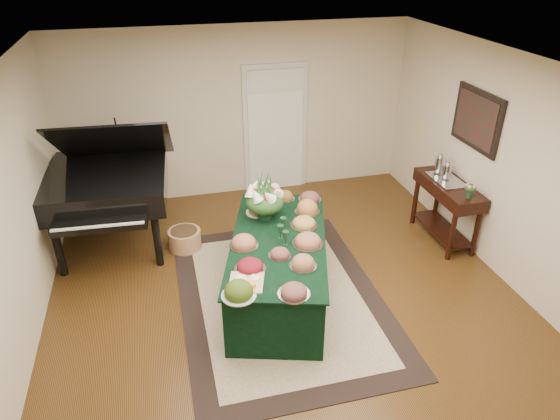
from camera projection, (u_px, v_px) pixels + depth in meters
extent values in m
plane|color=black|center=(286.00, 298.00, 5.97)|extent=(6.00, 6.00, 0.00)
cube|color=black|center=(281.00, 297.00, 5.98)|extent=(2.34, 3.28, 0.01)
cube|color=beige|center=(281.00, 297.00, 5.98)|extent=(1.87, 2.81, 0.01)
cube|color=beige|center=(275.00, 129.00, 8.12)|extent=(1.05, 0.04, 2.10)
cube|color=white|center=(275.00, 132.00, 8.13)|extent=(0.90, 0.06, 2.00)
cube|color=black|center=(279.00, 268.00, 5.86)|extent=(1.59, 2.38, 0.76)
cube|color=black|center=(279.00, 240.00, 5.68)|extent=(1.66, 2.46, 0.02)
cylinder|color=#B8B9C1|center=(310.00, 199.00, 6.53)|extent=(0.31, 0.31, 0.01)
ellipsoid|color=brown|center=(310.00, 196.00, 6.51)|extent=(0.25, 0.25, 0.07)
cylinder|color=#B8B9C1|center=(307.00, 212.00, 6.23)|extent=(0.32, 0.32, 0.01)
ellipsoid|color=#CC7A3B|center=(307.00, 207.00, 6.20)|extent=(0.26, 0.26, 0.12)
cylinder|color=#B2BDB3|center=(258.00, 212.00, 6.22)|extent=(0.30, 0.30, 0.01)
ellipsoid|color=#B26947|center=(258.00, 207.00, 6.18)|extent=(0.25, 0.25, 0.13)
cylinder|color=#B8B9C1|center=(308.00, 244.00, 5.58)|extent=(0.36, 0.36, 0.01)
ellipsoid|color=#B26947|center=(308.00, 240.00, 5.56)|extent=(0.29, 0.29, 0.09)
cylinder|color=#B8B9C1|center=(244.00, 245.00, 5.56)|extent=(0.33, 0.33, 0.01)
ellipsoid|color=#B26947|center=(244.00, 241.00, 5.53)|extent=(0.27, 0.27, 0.09)
cylinder|color=#B8B9C1|center=(304.00, 225.00, 5.94)|extent=(0.33, 0.33, 0.01)
ellipsoid|color=#CE924A|center=(304.00, 222.00, 5.92)|extent=(0.27, 0.27, 0.07)
cylinder|color=#B8B9C1|center=(280.00, 256.00, 5.38)|extent=(0.25, 0.25, 0.01)
ellipsoid|color=brown|center=(280.00, 253.00, 5.36)|extent=(0.21, 0.21, 0.06)
cylinder|color=#B8B9C1|center=(285.00, 199.00, 6.53)|extent=(0.27, 0.27, 0.01)
ellipsoid|color=olive|center=(285.00, 196.00, 6.51)|extent=(0.22, 0.22, 0.08)
cylinder|color=#B2BDB3|center=(239.00, 295.00, 4.78)|extent=(0.34, 0.34, 0.01)
ellipsoid|color=#446119|center=(239.00, 290.00, 4.75)|extent=(0.28, 0.28, 0.11)
cylinder|color=#B8B9C1|center=(250.00, 268.00, 5.17)|extent=(0.33, 0.33, 0.01)
ellipsoid|color=maroon|center=(250.00, 265.00, 5.15)|extent=(0.27, 0.27, 0.07)
cylinder|color=#B8B9C1|center=(260.00, 199.00, 6.54)|extent=(0.30, 0.30, 0.01)
ellipsoid|color=maroon|center=(260.00, 196.00, 6.52)|extent=(0.25, 0.25, 0.08)
cylinder|color=#B8B9C1|center=(294.00, 294.00, 4.80)|extent=(0.32, 0.32, 0.01)
ellipsoid|color=brown|center=(294.00, 290.00, 4.78)|extent=(0.26, 0.26, 0.07)
cylinder|color=#B8B9C1|center=(303.00, 266.00, 5.21)|extent=(0.29, 0.29, 0.01)
ellipsoid|color=#B26947|center=(303.00, 262.00, 5.18)|extent=(0.24, 0.24, 0.09)
cube|color=tan|center=(246.00, 283.00, 4.95)|extent=(0.42, 0.42, 0.02)
ellipsoid|color=white|center=(241.00, 276.00, 4.97)|extent=(0.14, 0.14, 0.08)
ellipsoid|color=white|center=(255.00, 276.00, 4.98)|extent=(0.12, 0.12, 0.07)
cube|color=orange|center=(250.00, 285.00, 4.86)|extent=(0.09, 0.08, 0.05)
cylinder|color=#15351D|center=(265.00, 211.00, 6.07)|extent=(0.18, 0.18, 0.18)
ellipsoid|color=#285421|center=(265.00, 202.00, 6.01)|extent=(0.46, 0.46, 0.30)
cylinder|color=black|center=(58.00, 249.00, 6.21)|extent=(0.10, 0.10, 0.77)
cylinder|color=black|center=(157.00, 239.00, 6.41)|extent=(0.10, 0.10, 0.77)
cylinder|color=black|center=(119.00, 195.00, 7.49)|extent=(0.10, 0.10, 0.77)
cube|color=black|center=(107.00, 183.00, 6.61)|extent=(1.64, 1.74, 0.33)
cube|color=black|center=(100.00, 226.00, 5.86)|extent=(1.11, 0.29, 0.10)
cube|color=black|center=(114.00, 142.00, 6.52)|extent=(1.55, 1.28, 0.85)
cylinder|color=#A97244|center=(185.00, 240.00, 6.86)|extent=(0.44, 0.44, 0.28)
cylinder|color=black|center=(452.00, 237.00, 6.53)|extent=(0.07, 0.07, 0.69)
cylinder|color=black|center=(476.00, 233.00, 6.61)|extent=(0.07, 0.07, 0.69)
cylinder|color=black|center=(415.00, 202.00, 7.38)|extent=(0.07, 0.07, 0.69)
cylinder|color=black|center=(437.00, 199.00, 7.46)|extent=(0.07, 0.07, 0.69)
cube|color=black|center=(449.00, 189.00, 6.78)|extent=(0.45, 1.18, 0.18)
cube|color=black|center=(442.00, 229.00, 7.09)|extent=(0.38, 1.04, 0.03)
cube|color=#B8B9C1|center=(446.00, 180.00, 6.82)|extent=(0.34, 0.58, 0.02)
cylinder|color=#15351D|center=(469.00, 194.00, 6.34)|extent=(0.07, 0.07, 0.11)
ellipsoid|color=pink|center=(471.00, 187.00, 6.29)|extent=(0.16, 0.16, 0.11)
cube|color=black|center=(477.00, 119.00, 6.37)|extent=(0.04, 0.95, 0.75)
cube|color=#4A131E|center=(475.00, 120.00, 6.36)|extent=(0.01, 0.82, 0.62)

